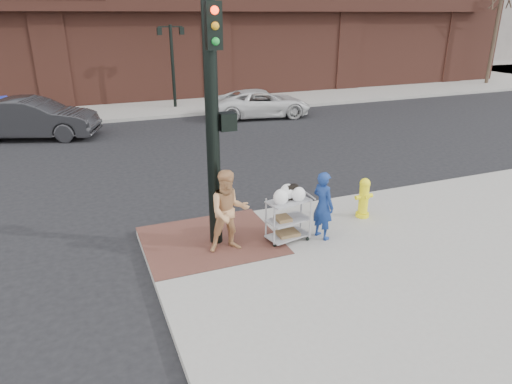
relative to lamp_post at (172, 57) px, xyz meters
name	(u,v)px	position (x,y,z in m)	size (l,w,h in m)	color
ground	(252,261)	(-2.00, -16.00, -2.62)	(220.00, 220.00, 0.00)	black
sidewalk_far	(251,68)	(10.50, 16.00, -2.54)	(65.00, 36.00, 0.15)	gray
brick_curb_ramp	(211,240)	(-2.60, -15.10, -2.46)	(2.80, 2.40, 0.01)	#532D27
lamp_post	(172,57)	(0.00, 0.00, 0.00)	(1.32, 0.22, 4.00)	black
traffic_signal_pole	(214,116)	(-2.48, -15.23, 0.21)	(0.61, 0.51, 5.00)	black
woman_blue	(323,205)	(-0.34, -15.84, -1.73)	(0.54, 0.35, 1.48)	navy
pedestrian_tan	(229,211)	(-2.35, -15.64, -1.62)	(0.83, 0.64, 1.70)	tan
sedan_dark	(33,118)	(-6.46, -3.75, -1.82)	(1.70, 4.87, 1.60)	black
minivan_white	(262,103)	(3.46, -3.36, -1.97)	(2.15, 4.67, 1.30)	silver
utility_cart	(288,216)	(-1.07, -15.69, -1.91)	(0.96, 0.66, 1.23)	gray
fire_hydrant	(364,197)	(1.10, -15.26, -1.98)	(0.45, 0.32, 0.96)	#FFEF15
newsbox_red	(9,111)	(-7.61, -0.61, -2.01)	(0.39, 0.35, 0.92)	#9E2412
newsbox_yellow	(24,108)	(-6.99, -0.45, -1.95)	(0.44, 0.39, 1.04)	yellow
newsbox_blue	(4,110)	(-7.75, -1.00, -1.89)	(0.48, 0.44, 1.15)	#1C2EBC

